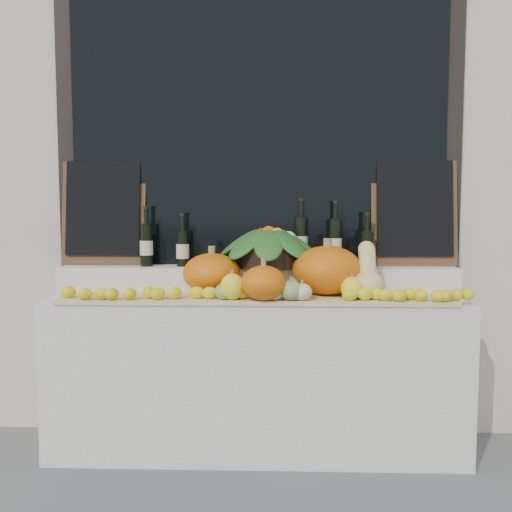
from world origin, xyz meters
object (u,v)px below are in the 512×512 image
pumpkin_right (327,270)px  wine_bottle_tall (301,241)px  produce_bowl (269,246)px  pumpkin_left (212,273)px  butternut_squash (368,275)px

pumpkin_right → wine_bottle_tall: wine_bottle_tall is taller
pumpkin_right → produce_bowl: produce_bowl is taller
pumpkin_left → butternut_squash: butternut_squash is taller
pumpkin_right → butternut_squash: butternut_squash is taller
pumpkin_left → pumpkin_right: bearing=-2.4°
pumpkin_left → produce_bowl: produce_bowl is taller
butternut_squash → produce_bowl: (-0.53, 0.26, 0.13)m
pumpkin_left → wine_bottle_tall: size_ratio=0.82×
produce_bowl → butternut_squash: bearing=-26.4°
butternut_squash → wine_bottle_tall: size_ratio=0.75×
pumpkin_left → butternut_squash: (0.85, -0.12, 0.01)m
pumpkin_right → wine_bottle_tall: bearing=117.2°
pumpkin_left → pumpkin_right: size_ratio=0.85×
butternut_squash → wine_bottle_tall: 0.52m
produce_bowl → pumpkin_right: bearing=-28.1°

